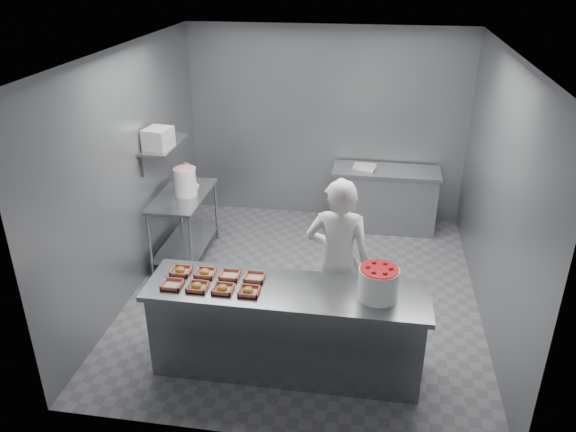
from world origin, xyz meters
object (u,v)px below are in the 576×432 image
object	(u,v)px
tray_7	(255,277)
glaze_bucket	(185,181)
prep_table	(184,216)
worker	(338,261)
tray_1	(197,286)
appliance	(158,138)
tray_0	(172,284)
service_counter	(287,329)
back_counter	(384,199)
tray_6	(230,275)
tray_2	(223,289)
tray_3	(249,291)
tray_4	(181,270)
tray_5	(205,272)
strawberry_tub	(378,282)

from	to	relation	value
tray_7	glaze_bucket	world-z (taller)	glaze_bucket
prep_table	worker	bearing A→B (deg)	-33.09
glaze_bucket	prep_table	bearing A→B (deg)	-175.52
tray_1	appliance	world-z (taller)	appliance
tray_1	tray_7	distance (m)	0.54
prep_table	tray_0	xyz separation A→B (m)	(0.61, -2.07, 0.33)
service_counter	back_counter	bearing A→B (deg)	74.52
tray_0	tray_7	xyz separation A→B (m)	(0.72, 0.25, 0.00)
service_counter	prep_table	distance (m)	2.56
service_counter	tray_1	world-z (taller)	tray_1
tray_6	tray_1	bearing A→B (deg)	-134.76
prep_table	tray_2	world-z (taller)	tray_2
tray_6	tray_3	bearing A→B (deg)	-45.96
tray_4	worker	distance (m)	1.54
service_counter	appliance	bearing A→B (deg)	135.79
tray_0	worker	size ratio (longest dim) A/B	0.11
tray_7	worker	xyz separation A→B (m)	(0.74, 0.48, -0.03)
appliance	tray_3	bearing A→B (deg)	-43.74
prep_table	tray_4	size ratio (longest dim) A/B	6.40
prep_table	back_counter	size ratio (longest dim) A/B	0.80
service_counter	tray_7	distance (m)	0.58
tray_1	tray_3	distance (m)	0.48
tray_2	service_counter	bearing A→B (deg)	12.24
tray_5	appliance	size ratio (longest dim) A/B	0.59
service_counter	tray_5	distance (m)	0.94
back_counter	tray_7	distance (m)	3.39
tray_0	tray_1	bearing A→B (deg)	-0.00
back_counter	tray_3	xyz separation A→B (m)	(-1.22, -3.37, 0.47)
service_counter	strawberry_tub	bearing A→B (deg)	-0.41
prep_table	tray_2	xyz separation A→B (m)	(1.09, -2.07, 0.33)
prep_table	tray_6	xyz separation A→B (m)	(1.09, -1.83, 0.33)
tray_7	tray_5	bearing A→B (deg)	-180.00
strawberry_tub	glaze_bucket	size ratio (longest dim) A/B	0.83
tray_3	worker	xyz separation A→B (m)	(0.75, 0.72, -0.04)
tray_5	strawberry_tub	bearing A→B (deg)	-4.52
tray_2	tray_3	size ratio (longest dim) A/B	1.00
service_counter	strawberry_tub	xyz separation A→B (m)	(0.82, -0.01, 0.60)
service_counter	glaze_bucket	distance (m)	2.60
worker	appliance	distance (m)	2.65
prep_table	glaze_bucket	xyz separation A→B (m)	(0.05, 0.00, 0.49)
back_counter	tray_6	xyz separation A→B (m)	(-1.46, -3.13, 0.47)
strawberry_tub	appliance	bearing A→B (deg)	146.04
service_counter	tray_4	bearing A→B (deg)	173.31
strawberry_tub	glaze_bucket	xyz separation A→B (m)	(-2.42, 1.96, 0.03)
prep_table	tray_3	bearing A→B (deg)	-57.40
back_counter	tray_3	world-z (taller)	tray_3
back_counter	tray_3	size ratio (longest dim) A/B	8.01
tray_0	tray_5	xyz separation A→B (m)	(0.24, 0.25, 0.00)
prep_table	appliance	xyz separation A→B (m)	(-0.17, -0.18, 1.09)
service_counter	tray_0	size ratio (longest dim) A/B	13.88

